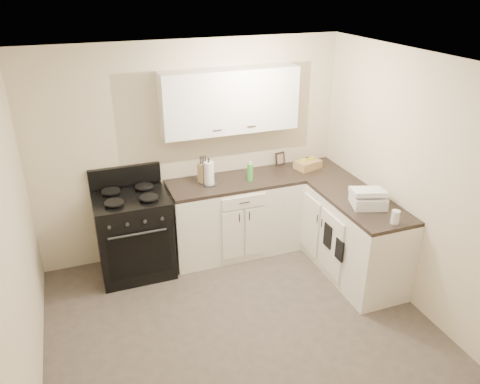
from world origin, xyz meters
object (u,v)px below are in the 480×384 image
object	(u,v)px
paper_towel	(209,173)
wicker_basket	(308,164)
knife_block	(203,173)
countertop_grill	(368,200)
stove	(134,235)

from	to	relation	value
paper_towel	wicker_basket	distance (m)	1.28
knife_block	wicker_basket	world-z (taller)	knife_block
wicker_basket	countertop_grill	size ratio (longest dim) A/B	0.92
knife_block	paper_towel	world-z (taller)	paper_towel
stove	countertop_grill	size ratio (longest dim) A/B	2.91
stove	countertop_grill	distance (m)	2.57
stove	paper_towel	distance (m)	1.09
countertop_grill	paper_towel	bearing A→B (deg)	160.52
stove	paper_towel	world-z (taller)	paper_towel
wicker_basket	knife_block	bearing A→B (deg)	178.11
paper_towel	countertop_grill	distance (m)	1.75
stove	wicker_basket	size ratio (longest dim) A/B	3.17
knife_block	wicker_basket	xyz separation A→B (m)	(1.32, -0.04, -0.06)
knife_block	wicker_basket	bearing A→B (deg)	-25.37
wicker_basket	countertop_grill	bearing A→B (deg)	-84.55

